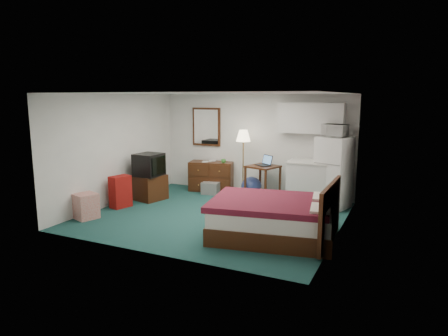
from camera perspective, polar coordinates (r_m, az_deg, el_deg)
The scene contains 25 objects.
floor at distance 8.34m, azimuth -1.31°, elevation -6.80°, with size 5.00×4.50×0.01m, color #113C3C.
ceiling at distance 7.98m, azimuth -1.38°, elevation 10.63°, with size 5.00×4.50×0.01m, color silver.
walls at distance 8.07m, azimuth -1.34°, elevation 1.72°, with size 5.01×4.51×2.50m.
mirror at distance 10.60m, azimuth -2.52°, elevation 5.90°, with size 0.80×0.06×1.00m, color white, non-canonical shape.
upper_cabinets at distance 9.47m, azimuth 12.33°, elevation 6.99°, with size 1.50×0.35×0.70m, color silver, non-canonical shape.
headboard at distance 6.80m, azimuth 14.90°, elevation -6.28°, with size 0.06×1.56×1.00m, color #3C1B0B, non-canonical shape.
dresser at distance 10.44m, azimuth -1.80°, elevation -1.17°, with size 1.13×0.51×0.77m, color #3C1B0B, non-canonical shape.
floor_lamp at distance 9.84m, azimuth 2.74°, elevation 0.69°, with size 0.35×0.35×1.64m, color gold, non-canonical shape.
desk at distance 9.57m, azimuth 5.54°, elevation -2.09°, with size 0.65×0.65×0.82m, color #3C1B0B, non-canonical shape.
exercise_ball at distance 9.81m, azimuth 3.94°, elevation -2.72°, with size 0.51×0.51×0.51m, color navy.
kitchen_counter at distance 9.29m, azimuth 11.99°, elevation -2.18°, with size 0.89×0.67×0.97m, color silver, non-canonical shape.
fridge at distance 9.10m, azimuth 15.37°, elevation -0.63°, with size 0.65×0.65×1.57m, color silver, non-canonical shape.
bed at distance 7.09m, azimuth 6.95°, elevation -7.21°, with size 2.04×1.59×0.65m, color #521321, non-canonical shape.
tv_stand at distance 9.72m, azimuth -10.51°, elevation -2.72°, with size 0.59×0.65×0.59m, color #3C1B0B, non-canonical shape.
suitcase at distance 9.17m, azimuth -14.58°, elevation -3.29°, with size 0.27×0.44×0.71m, color maroon, non-canonical shape.
retail_box at distance 8.56m, azimuth -19.14°, elevation -5.16°, with size 0.41×0.41×0.51m, color silver, non-canonical shape.
file_bin at distance 10.13m, azimuth -1.90°, elevation -2.89°, with size 0.43×0.32×0.30m, color slate, non-canonical shape.
cardboard_box_a at distance 9.71m, azimuth 3.45°, elevation -3.71°, with size 0.26×0.22×0.22m, color #93724F, non-canonical shape.
cardboard_box_b at distance 9.71m, azimuth 4.78°, elevation -3.64°, with size 0.21×0.25×0.25m, color #93724F, non-canonical shape.
laptop at distance 9.47m, azimuth 5.61°, elevation 1.06°, with size 0.35×0.28×0.24m, color black, non-canonical shape.
crt_tv at distance 9.56m, azimuth -10.68°, elevation 0.48°, with size 0.57×0.61×0.52m, color black, non-canonical shape.
microwave at distance 9.00m, azimuth 15.56°, elevation 5.39°, with size 0.50×0.27×0.34m, color silver.
book_a at distance 10.34m, azimuth -3.11°, elevation 1.47°, with size 0.16×0.02×0.21m, color #93724F.
book_b at distance 10.45m, azimuth -2.14°, elevation 1.66°, with size 0.18×0.02×0.25m, color #93724F.
mug at distance 10.15m, azimuth -0.07°, elevation 1.07°, with size 0.13×0.10×0.13m, color #419037.
Camera 1 is at (3.57, -7.14, 2.43)m, focal length 32.00 mm.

